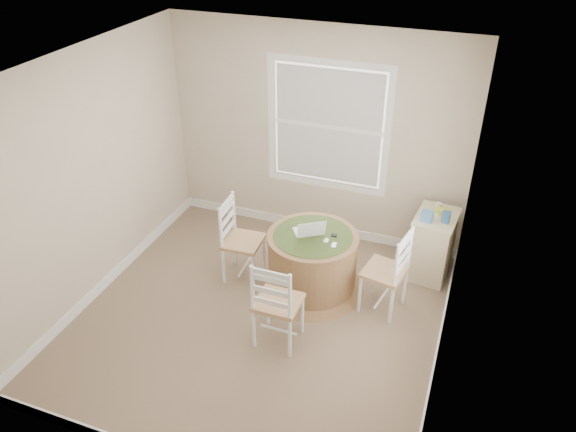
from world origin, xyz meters
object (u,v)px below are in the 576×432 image
at_px(chair_left, 243,241).
at_px(laptop, 309,231).
at_px(round_table, 312,260).
at_px(chair_near, 278,302).
at_px(chair_right, 385,271).
at_px(corner_chest, 432,245).

height_order(chair_left, laptop, chair_left).
bearing_deg(laptop, round_table, 116.89).
bearing_deg(chair_near, round_table, -93.03).
xyz_separation_m(chair_left, laptop, (0.73, 0.09, 0.24)).
xyz_separation_m(round_table, chair_right, (0.79, -0.05, 0.10)).
bearing_deg(chair_near, chair_left, -47.81).
distance_m(chair_right, laptop, 0.88).
height_order(round_table, corner_chest, corner_chest).
bearing_deg(chair_left, chair_near, -141.54).
height_order(chair_near, laptop, chair_near).
xyz_separation_m(round_table, laptop, (-0.05, 0.03, 0.34)).
bearing_deg(round_table, corner_chest, 26.10).
height_order(round_table, chair_right, chair_right).
xyz_separation_m(chair_right, laptop, (-0.84, 0.09, 0.24)).
relative_size(round_table, chair_right, 1.21).
bearing_deg(chair_right, chair_left, -78.90).
xyz_separation_m(laptop, corner_chest, (1.22, 0.69, -0.33)).
height_order(chair_right, laptop, chair_right).
xyz_separation_m(round_table, chair_near, (-0.05, -0.88, 0.10)).
xyz_separation_m(chair_near, chair_right, (0.84, 0.82, 0.00)).
relative_size(round_table, laptop, 2.90).
relative_size(chair_right, corner_chest, 1.24).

